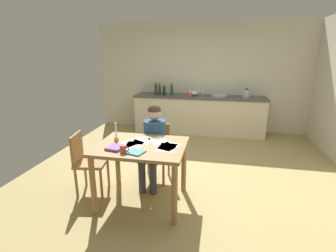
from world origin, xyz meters
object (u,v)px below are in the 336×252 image
Objects in this scene: person_seated at (153,140)px; bottle_sauce at (172,90)px; stovetop_kettle at (246,93)px; wine_glass_back_left at (194,90)px; coffee_mug at (123,149)px; wine_glass_back_right at (190,90)px; bottle_wine_red at (164,91)px; teacup_on_counter at (190,94)px; candlestick at (116,136)px; wine_glass_near_sink at (203,91)px; dining_table at (141,155)px; chair_at_table at (156,149)px; mixing_bowl at (193,93)px; sink_unit at (219,96)px; book_cookery at (116,147)px; chair_side_empty at (87,160)px; bottle_vinegar at (160,90)px; bottle_oil at (156,89)px; wine_glass_by_kettle at (199,90)px.

person_seated is 2.74m from bottle_sauce.
wine_glass_back_left is (-1.20, 0.15, 0.01)m from stovetop_kettle.
wine_glass_back_right is (0.34, 3.60, 0.17)m from coffee_mug.
teacup_on_counter is at bearing -9.37° from bottle_wine_red.
stovetop_kettle is 1.43× the size of wine_glass_back_right.
candlestick is (-0.24, 0.36, 0.02)m from coffee_mug.
person_seated is 7.76× the size of wine_glass_near_sink.
dining_table is 1.29× the size of chair_at_table.
bottle_wine_red is at bearing -144.80° from bottle_sauce.
bottle_wine_red reaches higher than mixing_bowl.
sink_unit is 0.61m from stovetop_kettle.
book_cookery is 3.53m from wine_glass_back_right.
bottle_wine_red is 0.63m from wine_glass_back_right.
wine_glass_near_sink is 1.00× the size of wine_glass_back_left.
bottle_sauce reaches higher than wine_glass_back_right.
stovetop_kettle is 1.43× the size of wine_glass_near_sink.
coffee_mug is 3.32m from teacup_on_counter.
dining_table is 0.42m from candlestick.
stovetop_kettle is 1.77× the size of teacup_on_counter.
coffee_mug is (0.69, -0.37, 0.36)m from chair_side_empty.
sink_unit is 1.29× the size of bottle_vinegar.
mixing_bowl reaches higher than dining_table.
book_cookery is 0.95× the size of stovetop_kettle.
person_seated is at bearing -78.66° from bottle_vinegar.
chair_at_table is 2.65m from bottle_oil.
person_seated reaches higher than wine_glass_by_kettle.
stovetop_kettle is 1.02m from wine_glass_near_sink.
mixing_bowl is at bearing 7.34° from bottle_wine_red.
sink_unit is 0.72m from wine_glass_back_right.
chair_at_table is 5.56× the size of wine_glass_by_kettle.
chair_at_table is at bearing -94.17° from wine_glass_back_right.
bottle_sauce reaches higher than bottle_vinegar.
person_seated is at bearing 87.96° from dining_table.
bottle_wine_red is (-0.12, 3.30, 0.19)m from book_cookery.
coffee_mug is 0.50× the size of stovetop_kettle.
bottle_vinegar is 1.19× the size of mixing_bowl.
chair_side_empty is 0.70m from book_cookery.
wine_glass_near_sink is (1.13, 0.12, -0.02)m from bottle_oil.
chair_side_empty is (-0.84, -0.59, 0.00)m from chair_at_table.
candlestick is (-0.36, 0.08, 0.20)m from dining_table.
chair_side_empty is at bearing -107.66° from wine_glass_back_right.
sink_unit is 1.31m from bottle_wine_red.
person_seated reaches higher than sink_unit.
bottle_vinegar reaches higher than stovetop_kettle.
wine_glass_near_sink is at bearing 0.00° from wine_glass_back_left.
wine_glass_back_right is at bearing 18.04° from bottle_wine_red.
candlestick is 0.87× the size of bottle_vinegar.
wine_glass_back_left is (-0.19, 0.00, 0.00)m from wine_glass_near_sink.
stovetop_kettle reaches higher than wine_glass_by_kettle.
teacup_on_counter is (0.23, 2.34, 0.48)m from chair_at_table.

